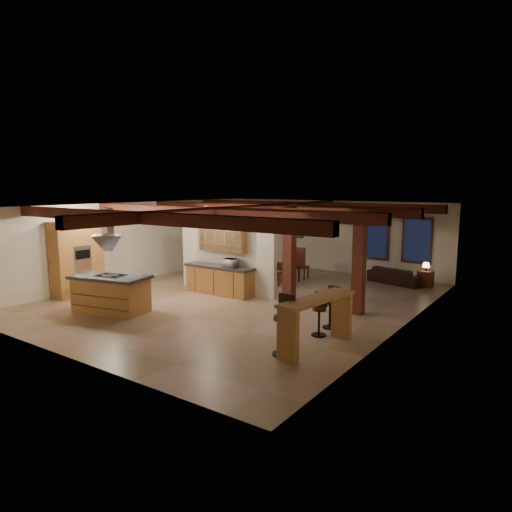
{
  "coord_description": "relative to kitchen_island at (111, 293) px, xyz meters",
  "views": [
    {
      "loc": [
        8.32,
        -11.1,
        3.49
      ],
      "look_at": [
        0.17,
        0.5,
        1.31
      ],
      "focal_mm": 32.0,
      "sensor_mm": 36.0,
      "label": 1
    }
  ],
  "objects": [
    {
      "name": "table_lamp",
      "position": [
        6.31,
        8.32,
        0.25
      ],
      "size": [
        0.25,
        0.25,
        0.29
      ],
      "color": "black",
      "rests_on": "side_table"
    },
    {
      "name": "pantry_cabinet",
      "position": [
        -2.56,
        0.69,
        0.67
      ],
      "size": [
        0.67,
        1.6,
        2.4
      ],
      "color": "#AC7137",
      "rests_on": "ground"
    },
    {
      "name": "range_hood",
      "position": [
        0.0,
        0.0,
        1.25
      ],
      "size": [
        1.1,
        1.1,
        1.4
      ],
      "color": "silver",
      "rests_on": "room_walls"
    },
    {
      "name": "back_counter",
      "position": [
        1.11,
        3.4,
        -0.05
      ],
      "size": [
        2.5,
        0.66,
        0.94
      ],
      "color": "#AC7137",
      "rests_on": "ground"
    },
    {
      "name": "upper_display_cabinet",
      "position": [
        1.11,
        3.6,
        1.32
      ],
      "size": [
        1.8,
        0.36,
        0.95
      ],
      "color": "#AC7137",
      "rests_on": "partition_wall"
    },
    {
      "name": "dining_table",
      "position": [
        1.46,
        6.28,
        -0.23
      ],
      "size": [
        1.83,
        1.25,
        0.59
      ],
      "primitive_type": "imported",
      "rotation": [
        0.0,
        0.0,
        -0.2
      ],
      "color": "#37170D",
      "rests_on": "ground"
    },
    {
      "name": "ground",
      "position": [
        2.11,
        3.29,
        -0.53
      ],
      "size": [
        12.0,
        12.0,
        0.0
      ],
      "primitive_type": "plane",
      "color": "tan",
      "rests_on": "ground"
    },
    {
      "name": "ceiling_beams",
      "position": [
        2.11,
        3.29,
        2.23
      ],
      "size": [
        10.0,
        12.0,
        0.28
      ],
      "color": "#431710",
      "rests_on": "room_walls"
    },
    {
      "name": "back_windows",
      "position": [
        4.91,
        9.22,
        0.97
      ],
      "size": [
        2.7,
        0.07,
        1.7
      ],
      "color": "#431710",
      "rests_on": "room_walls"
    },
    {
      "name": "room_walls",
      "position": [
        2.11,
        3.29,
        1.25
      ],
      "size": [
        12.0,
        12.0,
        12.0
      ],
      "color": "silver",
      "rests_on": "ground"
    },
    {
      "name": "microwave",
      "position": [
        1.55,
        3.4,
        0.54
      ],
      "size": [
        0.51,
        0.37,
        0.26
      ],
      "primitive_type": "imported",
      "rotation": [
        0.0,
        0.0,
        3.03
      ],
      "color": "silver",
      "rests_on": "back_counter"
    },
    {
      "name": "framed_art",
      "position": [
        0.61,
        9.22,
        1.17
      ],
      "size": [
        0.65,
        0.05,
        0.85
      ],
      "color": "#431710",
      "rests_on": "room_walls"
    },
    {
      "name": "kitchen_island",
      "position": [
        0.0,
        0.0,
        0.0
      ],
      "size": [
        2.32,
        1.57,
        1.05
      ],
      "color": "#AC7137",
      "rests_on": "ground"
    },
    {
      "name": "bar_stool_c",
      "position": [
        5.66,
        2.21,
        -0.0
      ],
      "size": [
        0.36,
        0.37,
        1.04
      ],
      "color": "black",
      "rests_on": "ground"
    },
    {
      "name": "recessed_cans",
      "position": [
        -0.43,
        1.36,
        2.34
      ],
      "size": [
        3.16,
        2.46,
        0.03
      ],
      "color": "silver",
      "rests_on": "room_walls"
    },
    {
      "name": "bar_counter",
      "position": [
        6.07,
        0.66,
        0.24
      ],
      "size": [
        0.83,
        2.24,
        1.15
      ],
      "color": "#AC7137",
      "rests_on": "ground"
    },
    {
      "name": "bar_stool_a",
      "position": [
        5.65,
        -0.01,
        0.11
      ],
      "size": [
        0.44,
        0.45,
        1.27
      ],
      "color": "black",
      "rests_on": "ground"
    },
    {
      "name": "bar_stool_b",
      "position": [
        5.69,
        1.53,
        -0.01
      ],
      "size": [
        0.36,
        0.37,
        1.02
      ],
      "color": "black",
      "rests_on": "ground"
    },
    {
      "name": "sofa",
      "position": [
        5.29,
        8.31,
        -0.24
      ],
      "size": [
        2.11,
        1.23,
        0.58
      ],
      "primitive_type": "imported",
      "rotation": [
        0.0,
        0.0,
        2.9
      ],
      "color": "black",
      "rests_on": "ground"
    },
    {
      "name": "partition_wall",
      "position": [
        1.11,
        3.79,
        0.57
      ],
      "size": [
        3.8,
        0.18,
        2.2
      ],
      "primitive_type": "cube",
      "color": "silver",
      "rests_on": "ground"
    },
    {
      "name": "timber_posts",
      "position": [
        4.61,
        3.79,
        1.23
      ],
      "size": [
        2.5,
        0.3,
        2.9
      ],
      "color": "#431710",
      "rests_on": "ground"
    },
    {
      "name": "dining_chairs",
      "position": [
        1.46,
        6.28,
        0.1
      ],
      "size": [
        2.05,
        2.05,
        1.23
      ],
      "color": "#431710",
      "rests_on": "ground"
    },
    {
      "name": "side_table",
      "position": [
        6.31,
        8.32,
        -0.25
      ],
      "size": [
        0.49,
        0.49,
        0.57
      ],
      "primitive_type": "cube",
      "rotation": [
        0.0,
        0.0,
        -0.07
      ],
      "color": "#431710",
      "rests_on": "ground"
    }
  ]
}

